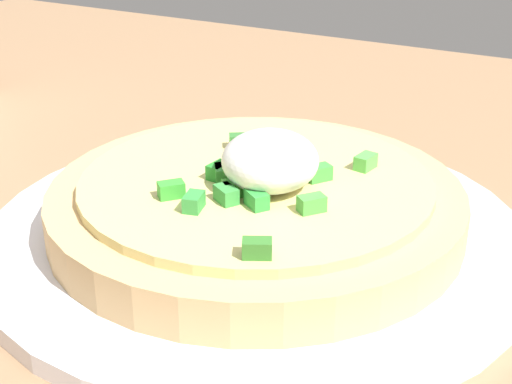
{
  "coord_description": "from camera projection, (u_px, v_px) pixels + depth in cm",
  "views": [
    {
      "loc": [
        22.42,
        -36.23,
        23.46
      ],
      "look_at": [
        5.24,
        -3.87,
        6.19
      ],
      "focal_mm": 53.6,
      "sensor_mm": 36.0,
      "label": 1
    }
  ],
  "objects": [
    {
      "name": "pizza",
      "position": [
        257.0,
        201.0,
        0.41
      ],
      "size": [
        22.09,
        22.09,
        5.85
      ],
      "color": "#DAAF74",
      "rests_on": "plate"
    },
    {
      "name": "dining_table",
      "position": [
        211.0,
        218.0,
        0.48
      ],
      "size": [
        111.5,
        81.93,
        3.18
      ],
      "primitive_type": "cube",
      "color": "#9C7553",
      "rests_on": "ground"
    },
    {
      "name": "plate",
      "position": [
        256.0,
        234.0,
        0.42
      ],
      "size": [
        29.17,
        29.17,
        1.01
      ],
      "primitive_type": "cylinder",
      "color": "white",
      "rests_on": "dining_table"
    }
  ]
}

